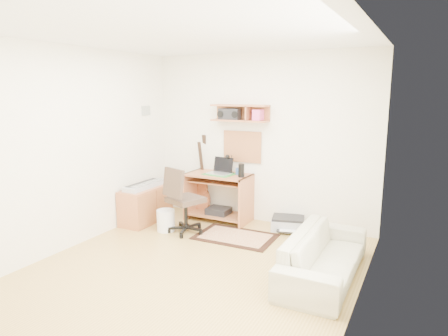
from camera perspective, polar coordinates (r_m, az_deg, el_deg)
The scene contains 22 objects.
floor at distance 4.84m, azimuth -4.19°, elevation -14.06°, with size 3.60×4.00×0.01m, color tan.
ceiling at distance 4.43m, azimuth -4.68°, elevation 18.24°, with size 3.60×4.00×0.01m, color white.
back_wall at distance 6.24m, azimuth 5.23°, elevation 4.07°, with size 3.60×0.01×2.60m, color white.
left_wall at distance 5.60m, azimuth -20.41°, elevation 2.66°, with size 0.01×4.00×2.60m, color white.
right_wall at distance 3.85m, azimuth 19.19°, elevation -0.75°, with size 0.01×4.00×2.60m, color white.
wall_shelf at distance 6.20m, azimuth 2.25°, elevation 7.78°, with size 0.90×0.25×0.26m, color #BB6D42.
cork_board at distance 6.35m, azimuth 2.61°, elevation 3.04°, with size 0.64×0.03×0.49m, color #A67753.
wall_photo at distance 6.65m, azimuth -10.98°, elevation 7.98°, with size 0.02×0.20×0.15m, color #4C8CBF.
desk at distance 6.40m, azimuth -0.77°, elevation -4.14°, with size 1.00×0.55×0.75m, color #BB6D42, non-canonical shape.
laptop at distance 6.26m, azimuth -0.67°, elevation 0.26°, with size 0.34×0.34×0.26m, color silver, non-canonical shape.
speaker at distance 6.07m, azimuth 2.46°, elevation -0.35°, with size 0.09×0.09×0.21m, color black.
desk_lamp at distance 6.34m, azimuth 1.09°, elevation 0.57°, with size 0.10×0.10×0.30m, color black, non-canonical shape.
pencil_cup at distance 6.27m, azimuth 1.99°, elevation -0.47°, with size 0.07×0.07×0.10m, color #305590.
boombox at distance 6.27m, azimuth 0.81°, elevation 7.64°, with size 0.33×0.15×0.17m, color black.
rug at distance 5.78m, azimuth 1.62°, elevation -9.66°, with size 1.10×0.73×0.01m, color beige.
task_chair at distance 5.84m, azimuth -5.45°, elevation -4.48°, with size 0.50×0.50×0.99m, color #3B2D22, non-canonical shape.
cabinet at distance 6.48m, azimuth -11.01°, elevation -5.08°, with size 0.40×0.90×0.55m, color #BB6D42.
music_keyboard at distance 6.40m, azimuth -11.11°, elevation -2.41°, with size 0.25×0.79×0.07m, color #B2B5BA.
guitar at distance 6.65m, azimuth -3.37°, elevation -1.03°, with size 0.35×0.22×1.33m, color #AB5C34, non-canonical shape.
waste_basket at distance 6.04m, azimuth -8.24°, elevation -7.35°, with size 0.26×0.26×0.32m, color white.
printer at distance 6.13m, azimuth 9.07°, elevation -7.81°, with size 0.48×0.38×0.18m, color #A5A8AA.
sofa at distance 4.66m, azimuth 14.03°, elevation -10.89°, with size 1.71×0.50×0.67m, color #BCB695.
Camera 1 is at (2.29, -3.75, 2.04)m, focal length 32.30 mm.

